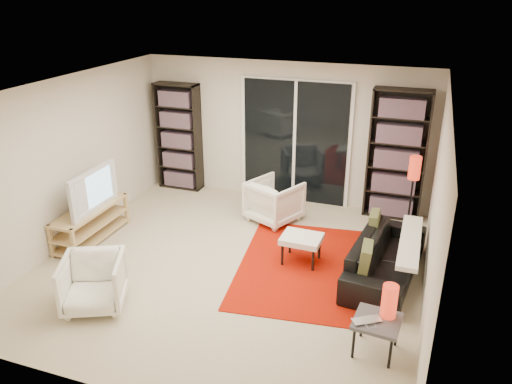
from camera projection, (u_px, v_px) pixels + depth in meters
floor at (232, 265)px, 6.83m from camera, size 5.00×5.00×0.00m
wall_back at (284, 132)px, 8.54m from camera, size 5.00×0.02×2.40m
wall_front at (118, 288)px, 4.19m from camera, size 5.00×0.02×2.40m
wall_left at (68, 162)px, 7.13m from camera, size 0.02×5.00×2.40m
wall_right at (436, 211)px, 5.61m from camera, size 0.02×5.00×2.40m
ceiling at (228, 90)px, 5.90m from camera, size 5.00×5.00×0.02m
sliding_door at (295, 143)px, 8.51m from camera, size 1.92×0.08×2.16m
bookshelf_left at (179, 137)px, 9.08m from camera, size 0.80×0.30×1.95m
bookshelf_right at (397, 155)px, 7.88m from camera, size 0.90×0.30×2.10m
tv_stand at (91, 223)px, 7.43m from camera, size 0.44×1.37×0.50m
tv at (87, 189)px, 7.22m from camera, size 0.17×1.08×0.62m
rug at (307, 267)px, 6.78m from camera, size 2.07×2.63×0.01m
sofa at (386, 257)px, 6.48m from camera, size 0.95×1.95×0.55m
armchair_back at (274, 201)px, 8.00m from camera, size 0.97×0.98×0.68m
armchair_front at (93, 283)px, 5.84m from camera, size 0.92×0.93×0.64m
ottoman at (302, 240)px, 6.77m from camera, size 0.55×0.45×0.40m
side_table at (377, 323)px, 5.10m from camera, size 0.50×0.50×0.40m
laptop at (368, 323)px, 5.01m from camera, size 0.36×0.32×0.02m
table_lamp at (389, 301)px, 5.07m from camera, size 0.16×0.16×0.36m
floor_lamp at (414, 177)px, 7.26m from camera, size 0.19×0.19×1.27m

